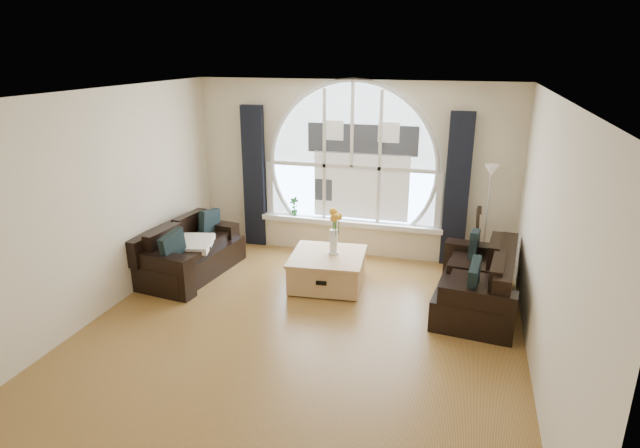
# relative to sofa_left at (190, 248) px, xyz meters

# --- Properties ---
(ground) EXTENTS (5.00, 5.50, 0.01)m
(ground) POSITION_rel_sofa_left_xyz_m (2.03, -1.21, -0.40)
(ground) COLOR brown
(ground) RESTS_ON ground
(ceiling) EXTENTS (5.00, 5.50, 0.01)m
(ceiling) POSITION_rel_sofa_left_xyz_m (2.03, -1.21, 2.30)
(ceiling) COLOR silver
(ceiling) RESTS_ON ground
(wall_back) EXTENTS (5.00, 0.01, 2.70)m
(wall_back) POSITION_rel_sofa_left_xyz_m (2.03, 1.54, 0.95)
(wall_back) COLOR beige
(wall_back) RESTS_ON ground
(wall_front) EXTENTS (5.00, 0.01, 2.70)m
(wall_front) POSITION_rel_sofa_left_xyz_m (2.03, -3.96, 0.95)
(wall_front) COLOR beige
(wall_front) RESTS_ON ground
(wall_left) EXTENTS (0.01, 5.50, 2.70)m
(wall_left) POSITION_rel_sofa_left_xyz_m (-0.47, -1.21, 0.95)
(wall_left) COLOR beige
(wall_left) RESTS_ON ground
(wall_right) EXTENTS (0.01, 5.50, 2.70)m
(wall_right) POSITION_rel_sofa_left_xyz_m (4.53, -1.21, 0.95)
(wall_right) COLOR beige
(wall_right) RESTS_ON ground
(attic_slope) EXTENTS (0.92, 5.50, 0.72)m
(attic_slope) POSITION_rel_sofa_left_xyz_m (4.23, -1.21, 1.95)
(attic_slope) COLOR silver
(attic_slope) RESTS_ON ground
(arched_window) EXTENTS (2.60, 0.06, 2.15)m
(arched_window) POSITION_rel_sofa_left_xyz_m (2.03, 1.51, 1.23)
(arched_window) COLOR silver
(arched_window) RESTS_ON wall_back
(window_sill) EXTENTS (2.90, 0.22, 0.08)m
(window_sill) POSITION_rel_sofa_left_xyz_m (2.03, 1.44, 0.11)
(window_sill) COLOR white
(window_sill) RESTS_ON wall_back
(window_frame) EXTENTS (2.76, 0.08, 2.15)m
(window_frame) POSITION_rel_sofa_left_xyz_m (2.03, 1.48, 1.23)
(window_frame) COLOR white
(window_frame) RESTS_ON wall_back
(neighbor_house) EXTENTS (1.70, 0.02, 1.50)m
(neighbor_house) POSITION_rel_sofa_left_xyz_m (2.18, 1.50, 1.10)
(neighbor_house) COLOR silver
(neighbor_house) RESTS_ON wall_back
(curtain_left) EXTENTS (0.35, 0.12, 2.30)m
(curtain_left) POSITION_rel_sofa_left_xyz_m (0.43, 1.42, 0.75)
(curtain_left) COLOR black
(curtain_left) RESTS_ON ground
(curtain_right) EXTENTS (0.35, 0.12, 2.30)m
(curtain_right) POSITION_rel_sofa_left_xyz_m (3.63, 1.42, 0.75)
(curtain_right) COLOR black
(curtain_right) RESTS_ON ground
(sofa_left) EXTENTS (1.04, 1.75, 0.74)m
(sofa_left) POSITION_rel_sofa_left_xyz_m (0.00, 0.00, 0.00)
(sofa_left) COLOR black
(sofa_left) RESTS_ON ground
(sofa_right) EXTENTS (1.04, 1.79, 0.76)m
(sofa_right) POSITION_rel_sofa_left_xyz_m (3.98, 0.04, 0.00)
(sofa_right) COLOR black
(sofa_right) RESTS_ON ground
(coffee_chest) EXTENTS (1.08, 1.08, 0.49)m
(coffee_chest) POSITION_rel_sofa_left_xyz_m (2.00, 0.17, -0.16)
(coffee_chest) COLOR tan
(coffee_chest) RESTS_ON ground
(throw_blanket) EXTENTS (0.66, 0.66, 0.10)m
(throw_blanket) POSITION_rel_sofa_left_xyz_m (0.07, -0.08, 0.10)
(throw_blanket) COLOR silver
(throw_blanket) RESTS_ON sofa_left
(vase_flowers) EXTENTS (0.24, 0.24, 0.70)m
(vase_flowers) POSITION_rel_sofa_left_xyz_m (2.07, 0.24, 0.44)
(vase_flowers) COLOR white
(vase_flowers) RESTS_ON coffee_chest
(floor_lamp) EXTENTS (0.24, 0.24, 1.60)m
(floor_lamp) POSITION_rel_sofa_left_xyz_m (4.08, 1.25, 0.40)
(floor_lamp) COLOR #B2B2B2
(floor_lamp) RESTS_ON ground
(guitar) EXTENTS (0.40, 0.31, 1.06)m
(guitar) POSITION_rel_sofa_left_xyz_m (3.96, 1.13, 0.13)
(guitar) COLOR brown
(guitar) RESTS_ON ground
(potted_plant) EXTENTS (0.19, 0.15, 0.31)m
(potted_plant) POSITION_rel_sofa_left_xyz_m (1.10, 1.44, 0.30)
(potted_plant) COLOR #1E6023
(potted_plant) RESTS_ON window_sill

